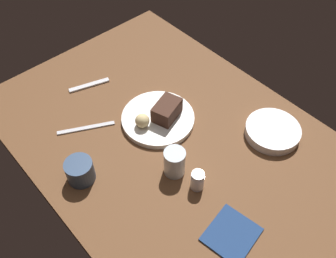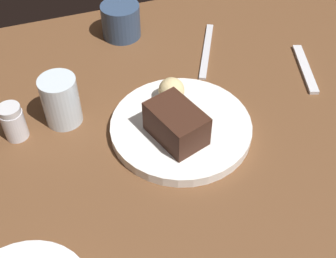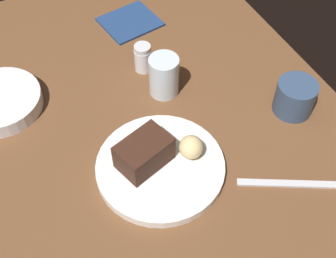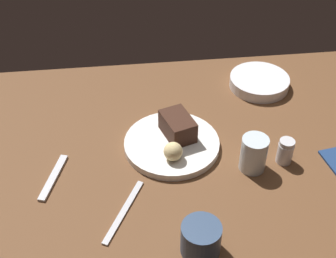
{
  "view_description": "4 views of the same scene",
  "coord_description": "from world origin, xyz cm",
  "px_view_note": "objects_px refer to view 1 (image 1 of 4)",
  "views": [
    {
      "loc": [
        -56.0,
        50.91,
        97.36
      ],
      "look_at": [
        -0.13,
        0.69,
        6.92
      ],
      "focal_mm": 39.51,
      "sensor_mm": 36.0,
      "label": 1
    },
    {
      "loc": [
        -12.63,
        -51.83,
        59.87
      ],
      "look_at": [
        4.7,
        -2.37,
        5.31
      ],
      "focal_mm": 47.85,
      "sensor_mm": 36.0,
      "label": 2
    },
    {
      "loc": [
        51.35,
        -21.11,
        75.18
      ],
      "look_at": [
        1.23,
        3.07,
        6.19
      ],
      "focal_mm": 48.21,
      "sensor_mm": 36.0,
      "label": 3
    },
    {
      "loc": [
        18.63,
        85.83,
        84.5
      ],
      "look_at": [
        8.21,
        -2.84,
        8.03
      ],
      "focal_mm": 49.53,
      "sensor_mm": 36.0,
      "label": 4
    }
  ],
  "objects_px": {
    "dessert_spoon": "(89,85)",
    "bread_roll": "(142,121)",
    "salt_shaker": "(197,180)",
    "side_bowl": "(272,131)",
    "water_glass": "(174,162)",
    "folded_napkin": "(231,234)",
    "chocolate_cake_slice": "(167,110)",
    "butter_knife": "(86,128)",
    "coffee_cup": "(80,171)",
    "dessert_plate": "(158,119)"
  },
  "relations": [
    {
      "from": "dessert_plate",
      "to": "butter_knife",
      "type": "distance_m",
      "value": 0.24
    },
    {
      "from": "dessert_spoon",
      "to": "coffee_cup",
      "type": "bearing_deg",
      "value": -109.5
    },
    {
      "from": "dessert_plate",
      "to": "folded_napkin",
      "type": "height_order",
      "value": "dessert_plate"
    },
    {
      "from": "salt_shaker",
      "to": "dessert_spoon",
      "type": "distance_m",
      "value": 0.57
    },
    {
      "from": "water_glass",
      "to": "folded_napkin",
      "type": "distance_m",
      "value": 0.26
    },
    {
      "from": "bread_roll",
      "to": "folded_napkin",
      "type": "relative_size",
      "value": 0.35
    },
    {
      "from": "water_glass",
      "to": "butter_knife",
      "type": "relative_size",
      "value": 0.48
    },
    {
      "from": "salt_shaker",
      "to": "folded_napkin",
      "type": "distance_m",
      "value": 0.17
    },
    {
      "from": "water_glass",
      "to": "folded_napkin",
      "type": "bearing_deg",
      "value": 174.48
    },
    {
      "from": "side_bowl",
      "to": "butter_knife",
      "type": "relative_size",
      "value": 0.93
    },
    {
      "from": "salt_shaker",
      "to": "dessert_spoon",
      "type": "relative_size",
      "value": 0.45
    },
    {
      "from": "butter_knife",
      "to": "dessert_spoon",
      "type": "bearing_deg",
      "value": -99.33
    },
    {
      "from": "dessert_plate",
      "to": "dessert_spoon",
      "type": "xyz_separation_m",
      "value": [
        0.3,
        0.08,
        -0.01
      ]
    },
    {
      "from": "coffee_cup",
      "to": "bread_roll",
      "type": "bearing_deg",
      "value": -84.55
    },
    {
      "from": "bread_roll",
      "to": "water_glass",
      "type": "relative_size",
      "value": 0.51
    },
    {
      "from": "dessert_spoon",
      "to": "bread_roll",
      "type": "bearing_deg",
      "value": -69.22
    },
    {
      "from": "chocolate_cake_slice",
      "to": "folded_napkin",
      "type": "height_order",
      "value": "chocolate_cake_slice"
    },
    {
      "from": "salt_shaker",
      "to": "side_bowl",
      "type": "bearing_deg",
      "value": -94.26
    },
    {
      "from": "salt_shaker",
      "to": "water_glass",
      "type": "bearing_deg",
      "value": 8.28
    },
    {
      "from": "bread_roll",
      "to": "water_glass",
      "type": "bearing_deg",
      "value": 169.84
    },
    {
      "from": "coffee_cup",
      "to": "dessert_spoon",
      "type": "height_order",
      "value": "coffee_cup"
    },
    {
      "from": "chocolate_cake_slice",
      "to": "water_glass",
      "type": "distance_m",
      "value": 0.21
    },
    {
      "from": "bread_roll",
      "to": "coffee_cup",
      "type": "bearing_deg",
      "value": 95.45
    },
    {
      "from": "chocolate_cake_slice",
      "to": "bread_roll",
      "type": "relative_size",
      "value": 2.11
    },
    {
      "from": "salt_shaker",
      "to": "coffee_cup",
      "type": "bearing_deg",
      "value": 42.97
    },
    {
      "from": "butter_knife",
      "to": "water_glass",
      "type": "bearing_deg",
      "value": 135.86
    },
    {
      "from": "salt_shaker",
      "to": "water_glass",
      "type": "xyz_separation_m",
      "value": [
        0.08,
        0.01,
        0.01
      ]
    },
    {
      "from": "water_glass",
      "to": "side_bowl",
      "type": "bearing_deg",
      "value": -108.01
    },
    {
      "from": "bread_roll",
      "to": "folded_napkin",
      "type": "xyz_separation_m",
      "value": [
        -0.44,
        0.06,
        -0.04
      ]
    },
    {
      "from": "chocolate_cake_slice",
      "to": "coffee_cup",
      "type": "relative_size",
      "value": 1.19
    },
    {
      "from": "bread_roll",
      "to": "side_bowl",
      "type": "xyz_separation_m",
      "value": [
        -0.3,
        -0.3,
        -0.03
      ]
    },
    {
      "from": "salt_shaker",
      "to": "chocolate_cake_slice",
      "type": "bearing_deg",
      "value": -23.18
    },
    {
      "from": "salt_shaker",
      "to": "side_bowl",
      "type": "distance_m",
      "value": 0.32
    },
    {
      "from": "dessert_spoon",
      "to": "dessert_plate",
      "type": "bearing_deg",
      "value": -57.58
    },
    {
      "from": "dessert_plate",
      "to": "folded_napkin",
      "type": "distance_m",
      "value": 0.46
    },
    {
      "from": "dessert_plate",
      "to": "water_glass",
      "type": "distance_m",
      "value": 0.21
    },
    {
      "from": "dessert_spoon",
      "to": "folded_napkin",
      "type": "distance_m",
      "value": 0.74
    },
    {
      "from": "water_glass",
      "to": "side_bowl",
      "type": "xyz_separation_m",
      "value": [
        -0.11,
        -0.33,
        -0.03
      ]
    },
    {
      "from": "side_bowl",
      "to": "folded_napkin",
      "type": "distance_m",
      "value": 0.39
    },
    {
      "from": "salt_shaker",
      "to": "coffee_cup",
      "type": "relative_size",
      "value": 0.81
    },
    {
      "from": "dessert_spoon",
      "to": "folded_napkin",
      "type": "xyz_separation_m",
      "value": [
        -0.74,
        0.04,
        -0.0
      ]
    },
    {
      "from": "dessert_spoon",
      "to": "water_glass",
      "type": "bearing_deg",
      "value": -74.48
    },
    {
      "from": "salt_shaker",
      "to": "water_glass",
      "type": "relative_size",
      "value": 0.73
    },
    {
      "from": "dessert_plate",
      "to": "dessert_spoon",
      "type": "relative_size",
      "value": 1.64
    },
    {
      "from": "dessert_plate",
      "to": "chocolate_cake_slice",
      "type": "height_order",
      "value": "chocolate_cake_slice"
    },
    {
      "from": "coffee_cup",
      "to": "salt_shaker",
      "type": "bearing_deg",
      "value": -137.03
    },
    {
      "from": "bread_roll",
      "to": "dessert_spoon",
      "type": "relative_size",
      "value": 0.31
    },
    {
      "from": "dessert_plate",
      "to": "dessert_spoon",
      "type": "distance_m",
      "value": 0.31
    },
    {
      "from": "butter_knife",
      "to": "folded_napkin",
      "type": "xyz_separation_m",
      "value": [
        -0.57,
        -0.08,
        0.0
      ]
    },
    {
      "from": "dessert_plate",
      "to": "butter_knife",
      "type": "bearing_deg",
      "value": 56.53
    }
  ]
}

